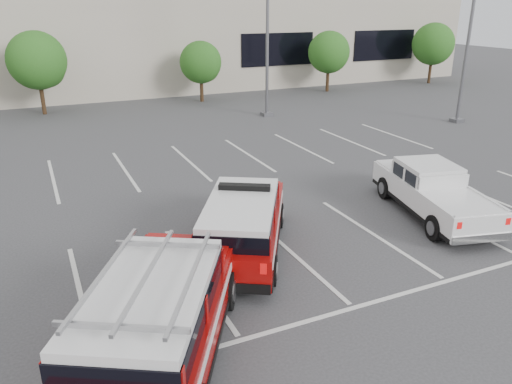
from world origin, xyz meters
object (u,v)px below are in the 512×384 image
tree_right (330,54)px  light_pole_mid (267,24)px  white_pickup (432,196)px  convention_building (100,25)px  ladder_suv (159,323)px  tree_mid_right (202,64)px  tree_far_right (433,45)px  fire_chief_suv (243,228)px  light_pole_right (470,25)px  tree_mid_left (39,62)px

tree_right → light_pole_mid: (-8.09, -6.05, 2.41)m
white_pickup → light_pole_mid: bearing=97.5°
convention_building → ladder_suv: size_ratio=10.49×
tree_mid_right → tree_far_right: 20.01m
fire_chief_suv → tree_far_right: bearing=69.5°
fire_chief_suv → ladder_suv: ladder_suv is taller
convention_building → tree_mid_right: convention_building is taller
convention_building → tree_right: bearing=-33.4°
tree_mid_right → light_pole_right: bearing=-47.8°
tree_far_right → light_pole_mid: (-18.09, -6.05, 2.14)m
tree_mid_left → white_pickup: bearing=-64.8°
fire_chief_suv → light_pole_mid: bearing=92.3°
white_pickup → tree_mid_right: bearing=104.3°
fire_chief_suv → ladder_suv: size_ratio=0.93×
tree_far_right → white_pickup: size_ratio=0.89×
tree_far_right → white_pickup: 29.43m
light_pole_right → tree_mid_left: bearing=150.1°
tree_mid_right → fire_chief_suv: bearing=-106.3°
convention_building → light_pole_mid: bearing=-66.7°
ladder_suv → tree_right: bearing=81.8°
tree_mid_left → tree_far_right: same height
tree_right → ladder_suv: 31.55m
tree_mid_left → tree_mid_right: bearing=-0.0°
light_pole_right → ladder_suv: 24.36m
light_pole_mid → light_pole_right: 10.82m
convention_building → white_pickup: bearing=-80.9°
ladder_suv → tree_mid_right: bearing=99.1°
light_pole_right → fire_chief_suv: light_pole_right is taller
convention_building → tree_mid_left: 11.19m
convention_building → light_pole_right: (15.82, -21.86, 0.47)m
light_pole_mid → tree_right: bearing=36.8°
tree_mid_right → tree_right: (10.00, 0.00, 0.27)m
white_pickup → tree_mid_left: bearing=129.1°
tree_mid_right → white_pickup: size_ratio=0.74×
tree_right → ladder_suv: size_ratio=0.77×
tree_mid_left → fire_chief_suv: tree_mid_left is taller
tree_right → white_pickup: 23.82m
tree_mid_left → light_pole_right: size_ratio=0.47×
fire_chief_suv → white_pickup: fire_chief_suv is taller
light_pole_right → white_pickup: (-10.77, -9.53, -4.56)m
tree_far_right → fire_chief_suv: size_ratio=0.91×
tree_right → light_pole_right: size_ratio=0.43×
tree_mid_right → ladder_suv: 26.59m
convention_building → white_pickup: (5.05, -31.40, -4.09)m
fire_chief_suv → white_pickup: bearing=29.4°
tree_right → white_pickup: size_ratio=0.81×
convention_building → white_pickup: convention_building is taller
tree_mid_right → tree_right: 10.00m
tree_mid_left → tree_right: bearing=-0.0°
tree_mid_left → ladder_suv: 24.94m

